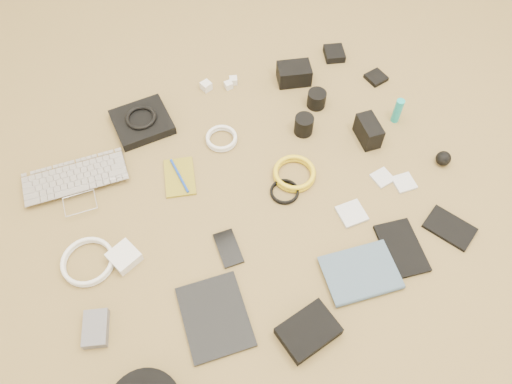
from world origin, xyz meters
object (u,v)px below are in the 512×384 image
phone (228,248)px  tablet (215,316)px  paperback (371,298)px  dslr_camera (294,74)px  laptop (78,190)px

phone → tablet: bearing=-118.7°
paperback → dslr_camera: bearing=-4.1°
laptop → tablet: size_ratio=1.46×
phone → paperback: (0.28, -0.35, 0.01)m
phone → paperback: size_ratio=0.56×
tablet → phone: bearing=63.6°
dslr_camera → paperback: dslr_camera is taller
dslr_camera → phone: bearing=-116.1°
dslr_camera → phone: size_ratio=1.02×
tablet → phone: same height
tablet → paperback: (0.41, -0.18, 0.01)m
tablet → paperback: size_ratio=1.08×
paperback → tablet: bearing=80.7°
dslr_camera → phone: 0.75m
laptop → tablet: 0.63m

